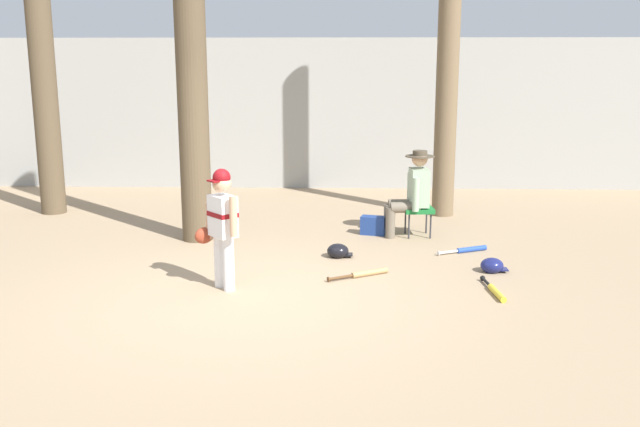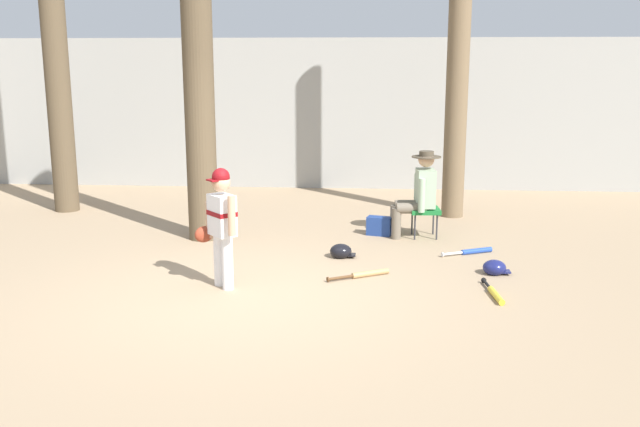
% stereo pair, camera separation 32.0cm
% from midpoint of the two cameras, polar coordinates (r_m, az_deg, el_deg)
% --- Properties ---
extents(ground_plane, '(60.00, 60.00, 0.00)m').
position_cam_midpoint_polar(ground_plane, '(7.44, -7.03, -6.73)').
color(ground_plane, '#9E8466').
extents(concrete_back_wall, '(18.00, 0.36, 2.81)m').
position_cam_midpoint_polar(concrete_back_wall, '(13.62, -2.97, 8.04)').
color(concrete_back_wall, '#9E9E99').
rests_on(concrete_back_wall, ground).
extents(tree_near_player, '(0.65, 0.65, 5.79)m').
position_cam_midpoint_polar(tree_near_player, '(9.57, -11.35, 12.89)').
color(tree_near_player, brown).
rests_on(tree_near_player, ground).
extents(tree_behind_spectator, '(0.54, 0.54, 5.46)m').
position_cam_midpoint_polar(tree_behind_spectator, '(11.12, 9.46, 12.32)').
color(tree_behind_spectator, brown).
rests_on(tree_behind_spectator, ground).
extents(young_ballplayer, '(0.55, 0.48, 1.31)m').
position_cam_midpoint_polar(young_ballplayer, '(7.56, -9.15, -0.61)').
color(young_ballplayer, white).
rests_on(young_ballplayer, ground).
extents(folding_stool, '(0.43, 0.43, 0.41)m').
position_cam_midpoint_polar(folding_stool, '(9.89, 7.01, 0.24)').
color(folding_stool, '#196B2D').
rests_on(folding_stool, ground).
extents(seated_spectator, '(0.67, 0.54, 1.20)m').
position_cam_midpoint_polar(seated_spectator, '(9.82, 6.48, 1.81)').
color(seated_spectator, '#6B6051').
rests_on(seated_spectator, ground).
extents(handbag_beside_stool, '(0.37, 0.26, 0.26)m').
position_cam_midpoint_polar(handbag_beside_stool, '(9.97, 3.39, -0.97)').
color(handbag_beside_stool, navy).
rests_on(handbag_beside_stool, ground).
extents(tree_far_left, '(0.58, 0.58, 7.11)m').
position_cam_midpoint_polar(tree_far_left, '(12.02, -22.57, 15.41)').
color(tree_far_left, brown).
rests_on(tree_far_left, ground).
extents(bat_blue_youth, '(0.68, 0.36, 0.07)m').
position_cam_midpoint_polar(bat_blue_youth, '(9.22, 10.87, -2.88)').
color(bat_blue_youth, '#2347AD').
rests_on(bat_blue_youth, ground).
extents(bat_wood_tan, '(0.70, 0.43, 0.07)m').
position_cam_midpoint_polar(bat_wood_tan, '(8.08, 2.52, -4.86)').
color(bat_wood_tan, tan).
rests_on(bat_wood_tan, ground).
extents(bat_yellow_trainer, '(0.13, 0.75, 0.07)m').
position_cam_midpoint_polar(bat_yellow_trainer, '(7.65, 12.78, -6.14)').
color(bat_yellow_trainer, yellow).
rests_on(bat_yellow_trainer, ground).
extents(batting_helmet_navy, '(0.31, 0.24, 0.18)m').
position_cam_midpoint_polar(batting_helmet_navy, '(8.41, 12.65, -4.13)').
color(batting_helmet_navy, navy).
rests_on(batting_helmet_navy, ground).
extents(batting_helmet_black, '(0.32, 0.25, 0.19)m').
position_cam_midpoint_polar(batting_helmet_black, '(8.82, 0.42, -3.05)').
color(batting_helmet_black, black).
rests_on(batting_helmet_black, ground).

